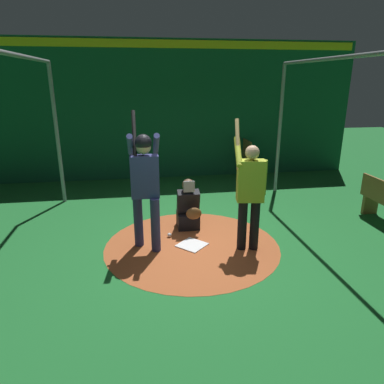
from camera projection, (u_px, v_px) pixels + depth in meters
ground_plane at (192, 245)px, 5.87m from camera, size 26.60×26.60×0.00m
dirt_circle at (192, 245)px, 5.87m from camera, size 2.92×2.92×0.01m
home_plate at (192, 245)px, 5.87m from camera, size 0.59×0.59×0.01m
batter at (145, 180)px, 5.45m from camera, size 0.68×0.49×2.21m
catcher at (188, 209)px, 6.44m from camera, size 0.58×0.40×0.96m
visitor at (250, 191)px, 5.47m from camera, size 0.58×0.51×2.09m
back_wall at (166, 111)px, 9.50m from camera, size 0.22×10.60×3.68m
cage_frame at (192, 118)px, 5.22m from camera, size 5.42×5.16×3.05m
bat_rack at (245, 159)px, 10.03m from camera, size 1.06×0.20×1.05m
baseball_0 at (169, 235)px, 6.16m from camera, size 0.07×0.07×0.07m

